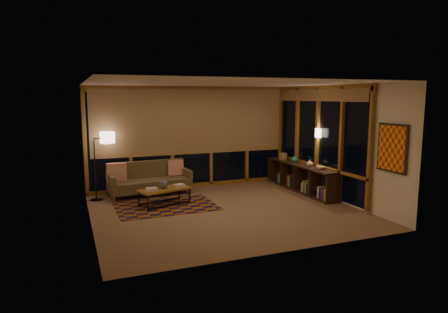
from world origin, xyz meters
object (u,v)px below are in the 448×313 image
object	(u,v)px
sofa	(150,179)
bookshelf	(300,177)
floor_lamp	(95,167)
coffee_table	(164,197)

from	to	relation	value
sofa	bookshelf	size ratio (longest dim) A/B	0.70
sofa	bookshelf	bearing A→B (deg)	-19.21
floor_lamp	bookshelf	size ratio (longest dim) A/B	0.57
coffee_table	bookshelf	world-z (taller)	bookshelf
bookshelf	sofa	bearing A→B (deg)	165.58
sofa	coffee_table	world-z (taller)	sofa
sofa	coffee_table	distance (m)	1.08
bookshelf	floor_lamp	bearing A→B (deg)	169.26
sofa	coffee_table	size ratio (longest dim) A/B	1.72
floor_lamp	coffee_table	bearing A→B (deg)	-65.75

